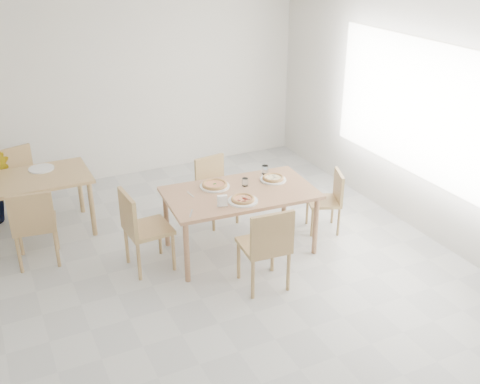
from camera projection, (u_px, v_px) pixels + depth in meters
name	position (u px, v px, depth m)	size (l,w,h in m)	color
room	(425.00, 112.00, 6.51)	(7.28, 7.00, 7.00)	#BCBCB7
main_table	(240.00, 197.00, 6.33)	(1.73, 1.06, 0.75)	tan
chair_south	(267.00, 243.00, 5.66)	(0.50, 0.50, 0.93)	tan
chair_north	(214.00, 185.00, 7.10)	(0.47, 0.47, 0.84)	tan
chair_west	(140.00, 225.00, 6.01)	(0.49, 0.49, 0.93)	tan
chair_east	(330.00, 197.00, 6.86)	(0.49, 0.49, 0.77)	tan
plate_margherita	(215.00, 186.00, 6.40)	(0.34, 0.34, 0.02)	white
plate_mushroom	(273.00, 180.00, 6.57)	(0.31, 0.31, 0.02)	white
plate_pepperoni	(243.00, 201.00, 6.06)	(0.32, 0.32, 0.02)	white
pizza_margherita	(215.00, 184.00, 6.39)	(0.35, 0.35, 0.03)	tan
pizza_mushroom	(273.00, 178.00, 6.56)	(0.33, 0.33, 0.03)	tan
pizza_pepperoni	(243.00, 199.00, 6.05)	(0.33, 0.33, 0.03)	tan
tumbler_a	(245.00, 182.00, 6.41)	(0.07, 0.07, 0.09)	white
tumbler_b	(265.00, 170.00, 6.73)	(0.08, 0.08, 0.10)	white
napkin_holder	(222.00, 201.00, 5.93)	(0.12, 0.08, 0.13)	silver
fork_a	(191.00, 195.00, 6.21)	(0.01, 0.17, 0.01)	silver
fork_b	(191.00, 213.00, 5.80)	(0.01, 0.18, 0.01)	silver
second_table	(27.00, 185.00, 6.66)	(1.47, 0.85, 0.75)	tan
chair_back_s	(34.00, 222.00, 6.09)	(0.51, 0.51, 0.93)	tan
chair_back_n	(21.00, 176.00, 7.31)	(0.53, 0.53, 0.87)	tan
plate_empty	(41.00, 169.00, 6.87)	(0.31, 0.31, 0.02)	white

